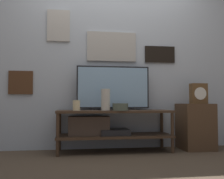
# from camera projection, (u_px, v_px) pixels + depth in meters

# --- Properties ---
(ground_plane) EXTENTS (12.00, 12.00, 0.00)m
(ground_plane) POSITION_uv_depth(u_px,v_px,m) (118.00, 156.00, 3.02)
(ground_plane) COLOR #4C3D2D
(wall_back) EXTENTS (6.40, 0.08, 2.70)m
(wall_back) POSITION_uv_depth(u_px,v_px,m) (111.00, 49.00, 3.62)
(wall_back) COLOR #B2BCC6
(wall_back) RESTS_ON ground_plane
(media_console) EXTENTS (1.44, 0.45, 0.52)m
(media_console) POSITION_uv_depth(u_px,v_px,m) (105.00, 125.00, 3.28)
(media_console) COLOR #422D1E
(media_console) RESTS_ON ground_plane
(television) EXTENTS (0.95, 0.05, 0.57)m
(television) POSITION_uv_depth(u_px,v_px,m) (113.00, 87.00, 3.42)
(television) COLOR black
(television) RESTS_ON media_console
(vase_tall_ceramic) EXTENTS (0.11, 0.11, 0.26)m
(vase_tall_ceramic) POSITION_uv_depth(u_px,v_px,m) (106.00, 100.00, 3.16)
(vase_tall_ceramic) COLOR beige
(vase_tall_ceramic) RESTS_ON media_console
(vase_wide_bowl) EXTENTS (0.19, 0.19, 0.09)m
(vase_wide_bowl) POSITION_uv_depth(u_px,v_px,m) (120.00, 107.00, 3.17)
(vase_wide_bowl) COLOR #4C5647
(vase_wide_bowl) RESTS_ON media_console
(candle_jar) EXTENTS (0.09, 0.09, 0.12)m
(candle_jar) POSITION_uv_depth(u_px,v_px,m) (76.00, 105.00, 3.12)
(candle_jar) COLOR beige
(candle_jar) RESTS_ON media_console
(side_table) EXTENTS (0.40, 0.42, 0.60)m
(side_table) POSITION_uv_depth(u_px,v_px,m) (195.00, 126.00, 3.48)
(side_table) COLOR #513823
(side_table) RESTS_ON ground_plane
(mantel_clock) EXTENTS (0.22, 0.11, 0.27)m
(mantel_clock) POSITION_uv_depth(u_px,v_px,m) (199.00, 94.00, 3.48)
(mantel_clock) COLOR brown
(mantel_clock) RESTS_ON side_table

